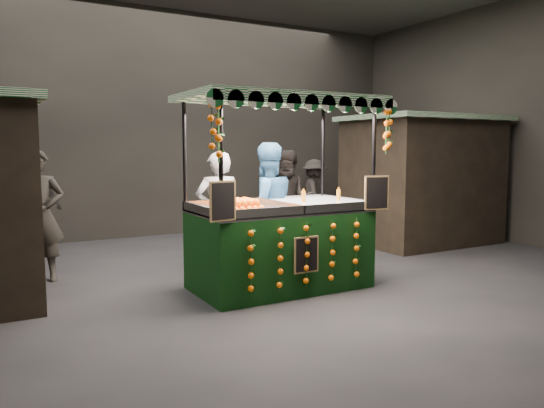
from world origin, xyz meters
TOP-DOWN VIEW (x-y plane):
  - ground at (0.00, 0.00)m, footprint 12.00×12.00m
  - market_hall at (0.00, 0.00)m, footprint 12.10×10.10m
  - neighbour_stall_right at (4.40, 1.50)m, footprint 3.00×2.20m
  - juice_stall at (0.01, -0.24)m, footprint 2.74×1.61m
  - vendor_grey at (-0.44, 0.90)m, footprint 0.79×0.61m
  - vendor_blue at (0.24, 0.63)m, footprint 1.03×0.83m
  - shopper_0 at (-2.88, 1.83)m, footprint 0.78×0.58m
  - shopper_1 at (1.57, 2.10)m, footprint 1.17×1.11m
  - shopper_2 at (-2.78, 3.88)m, footprint 1.12×0.99m
  - shopper_3 at (3.53, 4.19)m, footprint 0.96×1.24m
  - shopper_5 at (4.50, 2.38)m, footprint 1.13×1.51m

SIDE VIEW (x-z plane):
  - ground at x=0.00m, z-range 0.00..0.00m
  - shopper_5 at x=4.50m, z-range 0.00..1.59m
  - juice_stall at x=0.01m, z-range -0.51..2.15m
  - shopper_3 at x=3.53m, z-range 0.00..1.69m
  - shopper_2 at x=-2.78m, z-range 0.00..1.81m
  - vendor_grey at x=-0.44m, z-range 0.00..1.90m
  - shopper_1 at x=1.57m, z-range 0.00..1.92m
  - shopper_0 at x=-2.88m, z-range 0.00..1.94m
  - vendor_blue at x=0.24m, z-range 0.00..2.03m
  - neighbour_stall_right at x=4.40m, z-range 0.01..2.61m
  - market_hall at x=0.00m, z-range 0.86..5.91m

